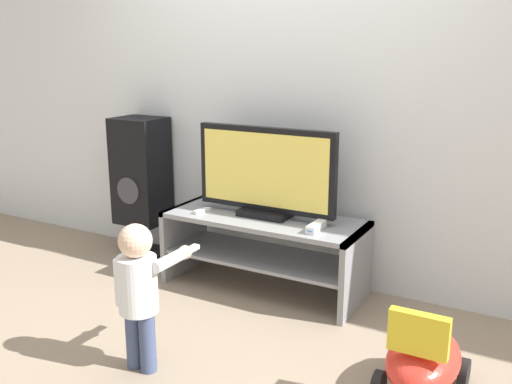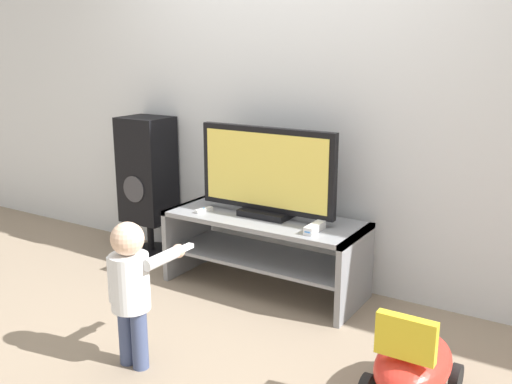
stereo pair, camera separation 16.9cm
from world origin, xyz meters
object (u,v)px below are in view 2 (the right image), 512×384
(speaker_tower, at_px, (147,172))
(television, at_px, (266,173))
(remote_primary, at_px, (204,210))
(child, at_px, (132,283))
(game_console, at_px, (315,228))
(ride_on_toy, at_px, (413,364))

(speaker_tower, bearing_deg, television, -5.57)
(television, bearing_deg, remote_primary, -161.79)
(television, bearing_deg, child, -93.19)
(television, relative_size, game_console, 4.89)
(speaker_tower, bearing_deg, ride_on_toy, -19.76)
(ride_on_toy, bearing_deg, speaker_tower, 160.24)
(remote_primary, distance_m, ride_on_toy, 1.72)
(speaker_tower, distance_m, ride_on_toy, 2.47)
(remote_primary, height_order, ride_on_toy, remote_primary)
(television, relative_size, child, 1.26)
(child, bearing_deg, game_console, 65.62)
(remote_primary, xyz_separation_m, ride_on_toy, (1.58, -0.58, -0.32))
(child, xyz_separation_m, speaker_tower, (-1.03, 1.25, 0.19))
(remote_primary, relative_size, speaker_tower, 0.13)
(remote_primary, distance_m, child, 1.07)
(game_console, bearing_deg, remote_primary, -179.15)
(television, height_order, ride_on_toy, television)
(television, height_order, game_console, television)
(remote_primary, relative_size, ride_on_toy, 0.25)
(speaker_tower, bearing_deg, remote_primary, -18.75)
(remote_primary, bearing_deg, ride_on_toy, -20.20)
(game_console, height_order, ride_on_toy, game_console)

